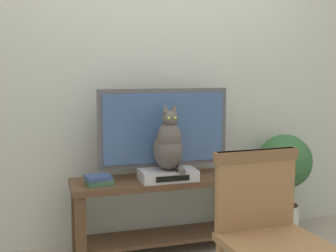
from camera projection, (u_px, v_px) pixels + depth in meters
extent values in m
cube|color=#B7BCB2|center=(156.00, 62.00, 3.48)|extent=(7.00, 0.12, 2.80)
cube|color=#513823|center=(166.00, 181.00, 3.24)|extent=(1.39, 0.40, 0.04)
cube|color=#513823|center=(81.00, 233.00, 2.94)|extent=(0.07, 0.07, 0.51)
cube|color=#513823|center=(253.00, 215.00, 3.31)|extent=(0.07, 0.07, 0.51)
cube|color=#513823|center=(76.00, 219.00, 3.23)|extent=(0.07, 0.07, 0.51)
cube|color=#513823|center=(236.00, 203.00, 3.60)|extent=(0.07, 0.07, 0.51)
cube|color=#513823|center=(166.00, 236.00, 3.29)|extent=(1.29, 0.32, 0.02)
cube|color=#4C4C51|center=(164.00, 174.00, 3.29)|extent=(0.37, 0.20, 0.03)
cube|color=#4C4C51|center=(164.00, 169.00, 3.28)|extent=(0.06, 0.04, 0.05)
cube|color=#4C4C51|center=(164.00, 128.00, 3.24)|extent=(0.98, 0.05, 0.58)
cube|color=#385684|center=(165.00, 128.00, 3.22)|extent=(0.91, 0.01, 0.51)
sphere|color=#2672F2|center=(224.00, 161.00, 3.39)|extent=(0.01, 0.01, 0.01)
cube|color=#BCBCC1|center=(168.00, 175.00, 3.16)|extent=(0.40, 0.24, 0.08)
cube|color=black|center=(173.00, 179.00, 3.04)|extent=(0.24, 0.01, 0.04)
ellipsoid|color=#514C47|center=(168.00, 150.00, 3.14)|extent=(0.21, 0.28, 0.28)
ellipsoid|color=#514C47|center=(169.00, 139.00, 3.09)|extent=(0.18, 0.18, 0.25)
sphere|color=#514C47|center=(170.00, 119.00, 3.06)|extent=(0.11, 0.11, 0.11)
cone|color=#514C47|center=(166.00, 108.00, 3.04)|extent=(0.05, 0.05, 0.06)
cone|color=#514C47|center=(174.00, 108.00, 3.06)|extent=(0.05, 0.05, 0.06)
sphere|color=#B2C64C|center=(169.00, 118.00, 3.00)|extent=(0.02, 0.02, 0.02)
sphere|color=#B2C64C|center=(175.00, 118.00, 3.02)|extent=(0.02, 0.02, 0.02)
cylinder|color=#514C47|center=(180.00, 169.00, 3.07)|extent=(0.08, 0.23, 0.04)
cube|color=olive|center=(278.00, 247.00, 2.12)|extent=(0.50, 0.50, 0.04)
cube|color=olive|center=(256.00, 189.00, 2.30)|extent=(0.46, 0.06, 0.42)
cube|color=brown|center=(257.00, 155.00, 2.27)|extent=(0.48, 0.06, 0.06)
cube|color=#38664C|center=(99.00, 182.00, 3.04)|extent=(0.18, 0.16, 0.04)
cube|color=#33477A|center=(98.00, 177.00, 3.03)|extent=(0.19, 0.17, 0.03)
cylinder|color=beige|center=(283.00, 218.00, 3.64)|extent=(0.26, 0.26, 0.24)
cylinder|color=#332319|center=(283.00, 206.00, 3.63)|extent=(0.24, 0.24, 0.02)
cylinder|color=#4C3823|center=(284.00, 193.00, 3.61)|extent=(0.04, 0.04, 0.19)
sphere|color=#2D5B33|center=(285.00, 161.00, 3.58)|extent=(0.44, 0.44, 0.44)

